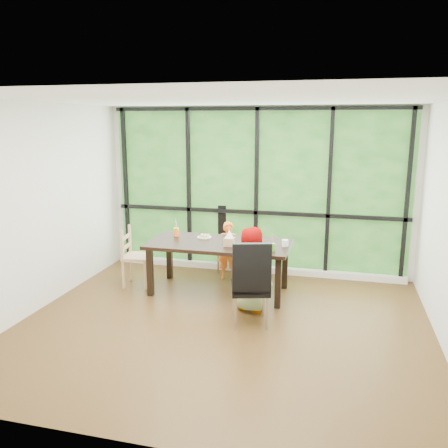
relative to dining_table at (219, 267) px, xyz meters
The scene contains 23 objects.
ground 1.21m from the dining_table, 72.90° to the right, with size 5.00×5.00×0.00m, color black.
back_wall 1.55m from the dining_table, 73.60° to the left, with size 5.00×5.00×0.00m, color silver.
foliage_backdrop 1.53m from the dining_table, 73.33° to the left, with size 4.80×0.02×2.65m, color #1C4F1B.
window_mullions 1.50m from the dining_table, 72.75° to the left, with size 4.80×0.06×2.65m, color black, non-canonical shape.
window_sill 1.15m from the dining_table, 72.14° to the left, with size 4.80×0.12×0.10m, color silver.
dining_table is the anchor object (origin of this frame).
chair_window_leather 1.00m from the dining_table, 93.42° to the left, with size 0.46×0.46×1.08m, color black.
chair_interior_leather 1.17m from the dining_table, 55.89° to the right, with size 0.46×0.46×1.08m, color black.
chair_end_beech 1.28m from the dining_table, behind, with size 0.42×0.40×0.90m, color tan.
child_toddler 0.59m from the dining_table, 90.00° to the left, with size 0.34×0.22×0.93m, color orange.
child_older 0.84m from the dining_table, 42.36° to the right, with size 0.55×0.36×1.13m, color gray.
placemat 0.70m from the dining_table, 20.32° to the right, with size 0.39×0.29×0.01m, color tan.
plate_far 0.53m from the dining_table, 142.29° to the left, with size 0.21×0.21×0.01m, color white.
plate_near 0.69m from the dining_table, 24.61° to the right, with size 0.28×0.28×0.02m, color white.
orange_cup 0.87m from the dining_table, 164.34° to the left, with size 0.08×0.08×0.13m, color orange.
green_cup 0.95m from the dining_table, 16.96° to the right, with size 0.07×0.07×0.10m, color #52BC30.
white_mug 1.04m from the dining_table, ahead, with size 0.09×0.09×0.09m, color white.
tissue_box 0.49m from the dining_table, 36.39° to the right, with size 0.14×0.14×0.12m, color tan.
crepe_rolls_far 0.54m from the dining_table, 142.29° to the left, with size 0.15×0.12×0.04m, color tan, non-canonical shape.
crepe_rolls_near 0.71m from the dining_table, 24.61° to the right, with size 0.10×0.12×0.04m, color tan, non-canonical shape.
straw_white 0.93m from the dining_table, 164.34° to the left, with size 0.01×0.01×0.20m, color white.
straw_pink 1.00m from the dining_table, 16.96° to the right, with size 0.01×0.01×0.20m, color pink.
tissue 0.59m from the dining_table, 36.39° to the right, with size 0.12×0.12×0.11m, color white.
Camera 1 is at (1.31, -5.13, 2.47)m, focal length 37.13 mm.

